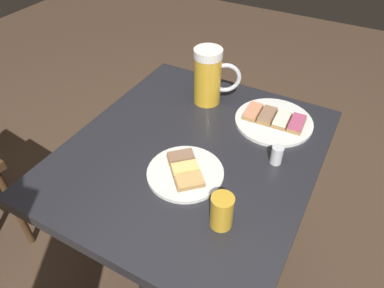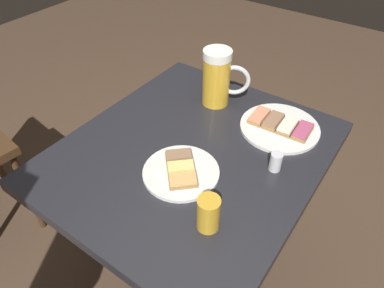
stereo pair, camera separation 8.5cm
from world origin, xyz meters
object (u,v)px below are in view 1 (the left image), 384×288
object	(u,v)px
plate_far	(274,120)
salt_shaker	(277,155)
plate_near	(185,172)
beer_mug	(209,76)
beer_glass_small	(222,211)

from	to	relation	value
plate_far	salt_shaker	xyz separation A→B (m)	(0.06, -0.16, 0.02)
plate_far	plate_near	bearing A→B (deg)	-112.07
plate_far	salt_shaker	bearing A→B (deg)	-69.75
salt_shaker	plate_far	bearing A→B (deg)	110.25
beer_mug	salt_shaker	xyz separation A→B (m)	(0.29, -0.17, -0.07)
beer_glass_small	plate_far	bearing A→B (deg)	92.26
plate_far	beer_glass_small	xyz separation A→B (m)	(0.02, -0.42, 0.03)
plate_far	salt_shaker	world-z (taller)	salt_shaker
plate_far	beer_glass_small	distance (m)	0.42
beer_mug	salt_shaker	bearing A→B (deg)	-31.09
plate_near	beer_glass_small	bearing A→B (deg)	-33.17
beer_glass_small	plate_near	bearing A→B (deg)	146.83
plate_near	salt_shaker	bearing A→B (deg)	39.21
plate_far	beer_mug	world-z (taller)	beer_mug
beer_mug	salt_shaker	size ratio (longest dim) A/B	3.49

